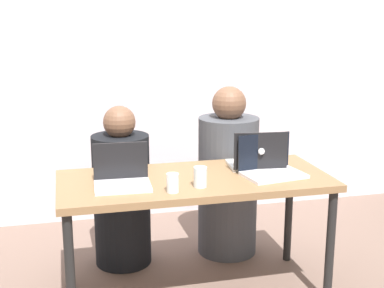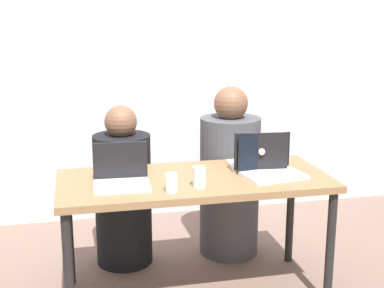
{
  "view_description": "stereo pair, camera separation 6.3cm",
  "coord_description": "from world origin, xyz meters",
  "px_view_note": "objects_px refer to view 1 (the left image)",
  "views": [
    {
      "loc": [
        -0.7,
        -2.81,
        1.63
      ],
      "look_at": [
        0.0,
        0.07,
        0.9
      ],
      "focal_mm": 50.0,
      "sensor_mm": 36.0,
      "label": 1
    },
    {
      "loc": [
        -0.64,
        -2.83,
        1.63
      ],
      "look_at": [
        0.0,
        0.07,
        0.9
      ],
      "focal_mm": 50.0,
      "sensor_mm": 36.0,
      "label": 2
    }
  ],
  "objects_px": {
    "person_on_left": "(122,195)",
    "laptop_front_right": "(270,166)",
    "person_on_right": "(228,181)",
    "water_glass_left": "(173,184)",
    "laptop_front_left": "(122,177)",
    "laptop_back_right": "(257,160)",
    "water_glass_center": "(200,178)"
  },
  "relations": [
    {
      "from": "laptop_back_right",
      "to": "water_glass_left",
      "type": "xyz_separation_m",
      "value": [
        -0.58,
        -0.32,
        -0.01
      ]
    },
    {
      "from": "person_on_right",
      "to": "laptop_front_left",
      "type": "distance_m",
      "value": 1.0
    },
    {
      "from": "person_on_right",
      "to": "person_on_left",
      "type": "bearing_deg",
      "value": -5.14
    },
    {
      "from": "person_on_left",
      "to": "laptop_back_right",
      "type": "height_order",
      "value": "person_on_left"
    },
    {
      "from": "person_on_left",
      "to": "laptop_back_right",
      "type": "xyz_separation_m",
      "value": [
        0.77,
        -0.42,
        0.3
      ]
    },
    {
      "from": "laptop_front_right",
      "to": "water_glass_left",
      "type": "bearing_deg",
      "value": -173.3
    },
    {
      "from": "laptop_front_right",
      "to": "laptop_back_right",
      "type": "bearing_deg",
      "value": 91.45
    },
    {
      "from": "person_on_right",
      "to": "water_glass_left",
      "type": "distance_m",
      "value": 0.95
    },
    {
      "from": "person_on_right",
      "to": "laptop_back_right",
      "type": "distance_m",
      "value": 0.5
    },
    {
      "from": "water_glass_left",
      "to": "water_glass_center",
      "type": "bearing_deg",
      "value": 17.59
    },
    {
      "from": "person_on_right",
      "to": "water_glass_center",
      "type": "bearing_deg",
      "value": 56.3
    },
    {
      "from": "laptop_front_left",
      "to": "water_glass_left",
      "type": "relative_size",
      "value": 3.07
    },
    {
      "from": "water_glass_left",
      "to": "laptop_front_right",
      "type": "bearing_deg",
      "value": 15.96
    },
    {
      "from": "laptop_front_left",
      "to": "laptop_back_right",
      "type": "relative_size",
      "value": 0.9
    },
    {
      "from": "water_glass_center",
      "to": "person_on_right",
      "type": "bearing_deg",
      "value": 61.44
    },
    {
      "from": "person_on_left",
      "to": "water_glass_left",
      "type": "bearing_deg",
      "value": 114.31
    },
    {
      "from": "person_on_left",
      "to": "water_glass_center",
      "type": "xyz_separation_m",
      "value": [
        0.35,
        -0.69,
        0.3
      ]
    },
    {
      "from": "laptop_front_right",
      "to": "laptop_front_left",
      "type": "bearing_deg",
      "value": 170.89
    },
    {
      "from": "person_on_left",
      "to": "person_on_right",
      "type": "bearing_deg",
      "value": -170.07
    },
    {
      "from": "water_glass_left",
      "to": "water_glass_center",
      "type": "relative_size",
      "value": 0.91
    },
    {
      "from": "person_on_right",
      "to": "laptop_front_right",
      "type": "bearing_deg",
      "value": 92.18
    },
    {
      "from": "laptop_front_right",
      "to": "laptop_back_right",
      "type": "xyz_separation_m",
      "value": [
        -0.03,
        0.14,
        0.0
      ]
    },
    {
      "from": "laptop_front_left",
      "to": "water_glass_center",
      "type": "xyz_separation_m",
      "value": [
        0.41,
        -0.12,
        -0.0
      ]
    },
    {
      "from": "person_on_left",
      "to": "laptop_front_right",
      "type": "height_order",
      "value": "person_on_left"
    },
    {
      "from": "person_on_right",
      "to": "laptop_front_left",
      "type": "bearing_deg",
      "value": 30.92
    },
    {
      "from": "laptop_front_right",
      "to": "water_glass_left",
      "type": "xyz_separation_m",
      "value": [
        -0.61,
        -0.17,
        -0.01
      ]
    },
    {
      "from": "person_on_left",
      "to": "laptop_back_right",
      "type": "relative_size",
      "value": 3.11
    },
    {
      "from": "laptop_front_right",
      "to": "water_glass_center",
      "type": "distance_m",
      "value": 0.47
    },
    {
      "from": "laptop_back_right",
      "to": "laptop_front_left",
      "type": "bearing_deg",
      "value": 15.74
    },
    {
      "from": "person_on_left",
      "to": "laptop_front_right",
      "type": "xyz_separation_m",
      "value": [
        0.8,
        -0.57,
        0.3
      ]
    },
    {
      "from": "water_glass_left",
      "to": "laptop_front_left",
      "type": "bearing_deg",
      "value": 144.78
    },
    {
      "from": "laptop_back_right",
      "to": "water_glass_left",
      "type": "distance_m",
      "value": 0.66
    }
  ]
}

